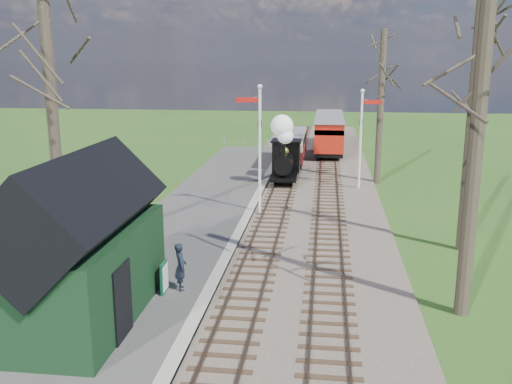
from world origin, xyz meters
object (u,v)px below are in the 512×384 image
coach (291,146)px  sign_board (164,277)px  red_carriage_b (329,128)px  person (181,266)px  bench (107,320)px  red_carriage_a (329,136)px  semaphore_far (362,132)px  locomotive (285,153)px  station_shed (80,248)px  semaphore_near (258,141)px

coach → sign_board: 23.13m
red_carriage_b → person: bearing=-98.3°
bench → person: (1.24, 3.08, 0.42)m
coach → bench: bearing=-97.4°
red_carriage_a → person: 26.92m
semaphore_far → sign_board: bearing=-113.4°
sign_board → locomotive: bearing=81.5°
station_shed → semaphore_near: size_ratio=1.01×
bench → person: person is taller
person → red_carriage_a: bearing=-29.5°
semaphore_near → locomotive: semaphore_near is taller
semaphore_far → red_carriage_a: (-1.77, 10.80, -1.76)m
red_carriage_b → sign_board: (-5.15, -32.29, -0.90)m
semaphore_far → locomotive: semaphore_far is taller
locomotive → sign_board: locomotive is taller
coach → bench: (-3.33, -25.78, -0.86)m
semaphore_near → sign_board: 10.56m
semaphore_far → coach: bearing=122.0°
semaphore_near → semaphore_far: bearing=49.4°
locomotive → semaphore_near: bearing=-96.2°
sign_board → person: bearing=31.7°
red_carriage_a → person: red_carriage_a is taller
locomotive → red_carriage_b: locomotive is taller
semaphore_far → red_carriage_a: semaphore_far is taller
station_shed → person: 3.44m
semaphore_near → bench: size_ratio=4.64×
coach → red_carriage_b: size_ratio=1.20×
station_shed → red_carriage_b: size_ratio=1.15×
semaphore_near → red_carriage_a: semaphore_near is taller
sign_board → person: (0.46, 0.29, 0.27)m
station_shed → sign_board: station_shed is taller
semaphore_near → person: (-1.32, -9.70, -2.65)m
semaphore_near → semaphore_far: size_ratio=1.09×
semaphore_far → locomotive: 4.71m
semaphore_far → red_carriage_b: (-1.77, 16.30, -1.76)m
red_carriage_a → semaphore_near: bearing=-101.3°
sign_board → red_carriage_a: bearing=79.1°
semaphore_far → red_carriage_a: 11.09m
red_carriage_b → person: red_carriage_b is taller
station_shed → red_carriage_b: 35.00m
semaphore_far → bench: (-7.70, -18.79, -2.81)m
coach → person: size_ratio=4.26×
coach → sign_board: coach is taller
semaphore_far → locomotive: bearing=168.0°
semaphore_near → locomotive: 7.18m
sign_board → bench: (-0.78, -2.80, -0.15)m
bench → locomotive: bearing=80.5°
locomotive → red_carriage_b: 15.59m
locomotive → person: 16.79m
bench → sign_board: bearing=74.5°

